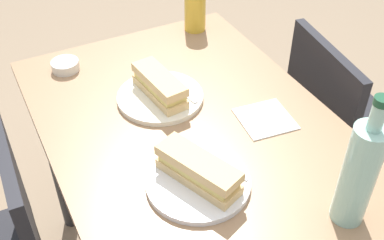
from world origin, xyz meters
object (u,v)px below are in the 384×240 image
at_px(baguette_sandwich_near, 160,85).
at_px(plate_far, 198,182).
at_px(baguette_sandwich_far, 198,170).
at_px(beer_glass, 195,11).
at_px(plate_near, 160,97).
at_px(knife_far, 209,164).
at_px(water_bottle, 359,173).
at_px(dining_table, 192,160).
at_px(chair_far, 337,134).
at_px(knife_near, 174,86).
at_px(olive_bowl, 65,66).

height_order(baguette_sandwich_near, plate_far, baguette_sandwich_near).
xyz_separation_m(baguette_sandwich_far, beer_glass, (-0.66, 0.33, 0.02)).
relative_size(plate_far, baguette_sandwich_far, 1.12).
bearing_deg(plate_near, knife_far, -1.97).
distance_m(baguette_sandwich_near, water_bottle, 0.61).
height_order(plate_far, baguette_sandwich_far, baguette_sandwich_far).
xyz_separation_m(dining_table, baguette_sandwich_far, (0.20, -0.08, 0.18)).
relative_size(chair_far, knife_near, 4.82).
relative_size(dining_table, beer_glass, 7.91).
distance_m(dining_table, chair_far, 0.59).
relative_size(plate_near, baguette_sandwich_near, 1.21).
relative_size(plate_near, water_bottle, 0.76).
bearing_deg(knife_near, knife_far, -10.95).
relative_size(baguette_sandwich_far, knife_far, 1.44).
height_order(plate_near, knife_near, knife_near).
height_order(chair_far, plate_far, chair_far).
height_order(dining_table, knife_far, knife_far).
distance_m(dining_table, water_bottle, 0.53).
bearing_deg(baguette_sandwich_near, plate_far, -9.29).
height_order(baguette_sandwich_near, knife_far, baguette_sandwich_near).
bearing_deg(knife_far, baguette_sandwich_far, -56.22).
bearing_deg(knife_far, baguette_sandwich_near, 178.03).
distance_m(beer_glass, olive_bowl, 0.48).
bearing_deg(olive_bowl, beer_glass, 95.28).
xyz_separation_m(baguette_sandwich_near, knife_far, (0.31, -0.01, -0.03)).
relative_size(baguette_sandwich_near, knife_near, 1.15).
xyz_separation_m(baguette_sandwich_near, plate_far, (0.34, -0.06, -0.04)).
xyz_separation_m(dining_table, knife_far, (0.17, -0.04, 0.15)).
distance_m(dining_table, knife_near, 0.22).
bearing_deg(chair_far, baguette_sandwich_near, -102.61).
height_order(baguette_sandwich_near, olive_bowl, baguette_sandwich_near).
bearing_deg(knife_near, baguette_sandwich_far, -16.85).
bearing_deg(chair_far, baguette_sandwich_far, -72.47).
xyz_separation_m(knife_near, baguette_sandwich_far, (0.36, -0.11, 0.03)).
distance_m(baguette_sandwich_near, beer_glass, 0.42).
bearing_deg(dining_table, olive_bowl, -151.45).
height_order(knife_near, olive_bowl, olive_bowl).
height_order(plate_far, beer_glass, beer_glass).
xyz_separation_m(baguette_sandwich_near, baguette_sandwich_far, (0.34, -0.06, 0.00)).
bearing_deg(knife_far, knife_near, 169.05).
bearing_deg(baguette_sandwich_far, water_bottle, 46.96).
bearing_deg(water_bottle, dining_table, -159.02).
height_order(dining_table, beer_glass, beer_glass).
bearing_deg(olive_bowl, plate_far, 13.21).
bearing_deg(plate_near, beer_glass, 138.89).
xyz_separation_m(chair_far, baguette_sandwich_far, (0.21, -0.66, 0.32)).
distance_m(dining_table, olive_bowl, 0.50).
relative_size(chair_far, water_bottle, 2.62).
height_order(baguette_sandwich_near, water_bottle, water_bottle).
relative_size(knife_far, beer_glass, 1.14).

